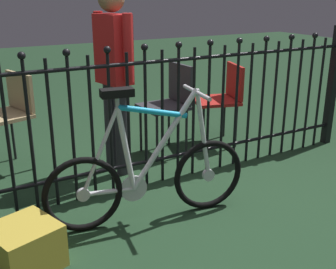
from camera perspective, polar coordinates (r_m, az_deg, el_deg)
name	(u,v)px	position (r m, az deg, el deg)	size (l,w,h in m)	color
ground_plane	(204,211)	(3.06, 4.84, -10.20)	(20.00, 20.00, 0.00)	#1C3720
iron_fence	(158,112)	(3.29, -1.30, 3.08)	(3.84, 0.07, 1.17)	black
bicycle	(148,175)	(2.81, -2.65, -5.46)	(1.38, 0.40, 0.92)	black
chair_tan	(8,110)	(3.83, -20.72, 3.12)	(0.53, 0.53, 0.82)	black
chair_red	(223,95)	(4.25, 7.35, 5.26)	(0.52, 0.52, 0.79)	black
chair_charcoal	(170,100)	(3.95, 0.31, 4.73)	(0.41, 0.41, 0.84)	black
person_visitor	(114,67)	(3.46, -7.28, 9.04)	(0.24, 0.47, 1.52)	#2D2D33
display_crate	(24,247)	(2.56, -18.75, -14.09)	(0.34, 0.34, 0.26)	#B29933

